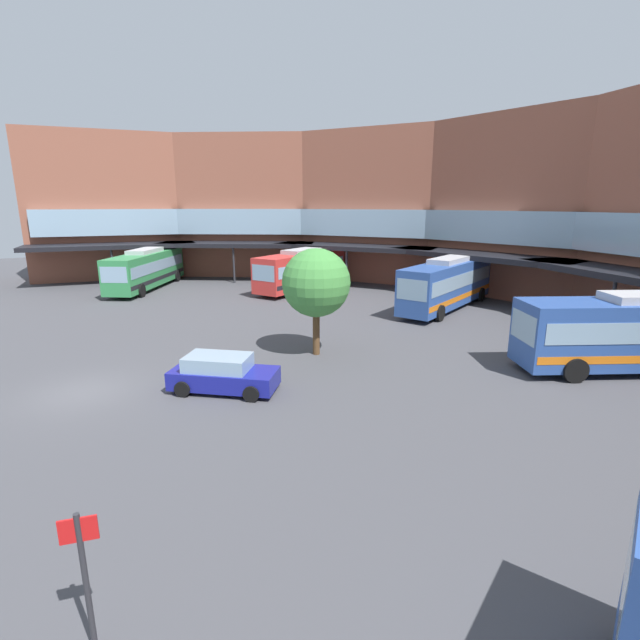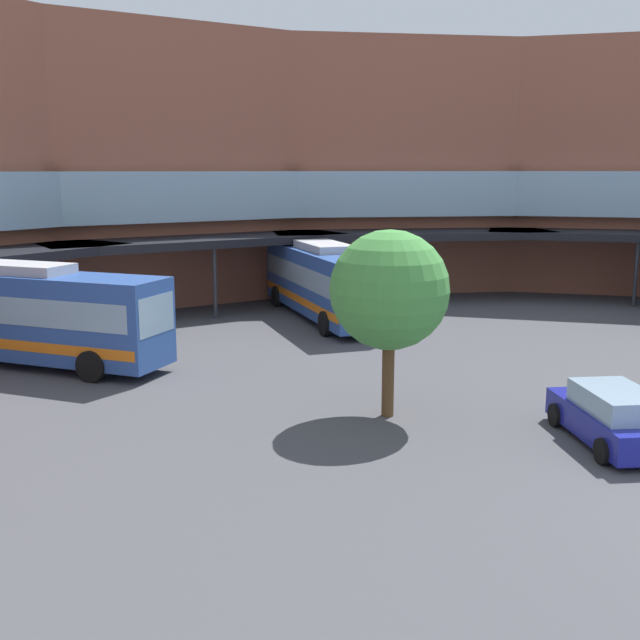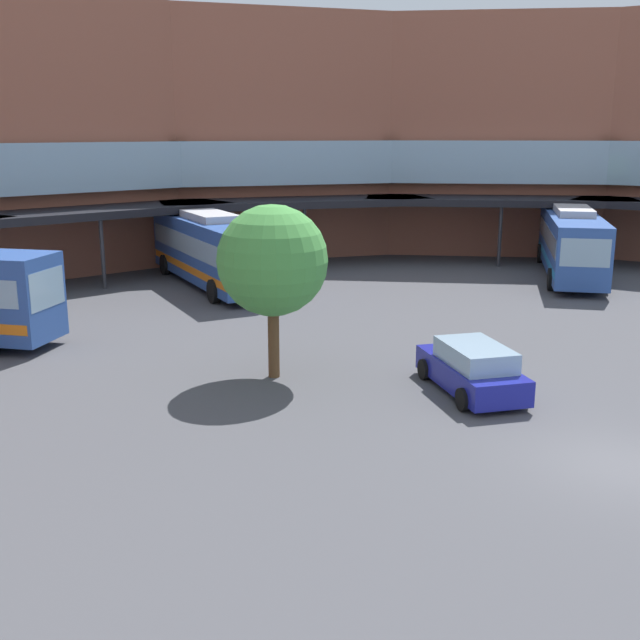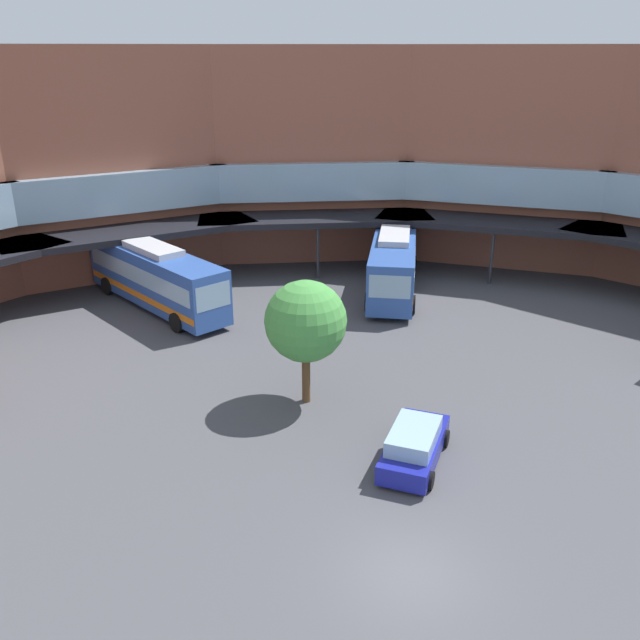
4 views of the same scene
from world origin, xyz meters
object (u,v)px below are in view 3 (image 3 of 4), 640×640
object	(u,v)px
bus_1	(211,249)
bus_4	(571,242)
parked_car	(472,369)
plaza_tree	(272,261)

from	to	relation	value
bus_1	bus_4	world-z (taller)	bus_4
bus_4	parked_car	xyz separation A→B (m)	(-20.55, -4.61, -1.14)
bus_1	plaza_tree	xyz separation A→B (m)	(-9.37, -12.33, 1.87)
plaza_tree	bus_4	bearing A→B (deg)	-2.71
bus_1	parked_car	bearing A→B (deg)	4.55
parked_car	plaza_tree	bearing A→B (deg)	61.33
bus_4	plaza_tree	size ratio (longest dim) A/B	2.23
bus_1	plaza_tree	bearing A→B (deg)	-11.75
bus_1	bus_4	size ratio (longest dim) A/B	0.96
bus_4	plaza_tree	bearing A→B (deg)	-28.37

